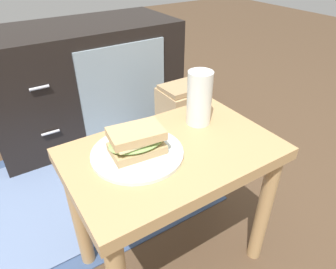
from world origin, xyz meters
TOP-DOWN VIEW (x-y plane):
  - ground_plane at (0.00, 0.00)m, footprint 8.00×8.00m
  - side_table at (0.00, 0.00)m, footprint 0.56×0.36m
  - tv_cabinet at (0.08, 0.95)m, footprint 0.96×0.46m
  - area_rug at (-0.23, 0.50)m, footprint 1.16×0.80m
  - plate at (-0.09, 0.03)m, footprint 0.24×0.24m
  - sandwich_front at (-0.09, 0.03)m, footprint 0.15×0.11m
  - beer_glass at (0.14, 0.07)m, footprint 0.07×0.07m
  - paper_bag at (0.35, 0.45)m, footprint 0.19×0.17m

SIDE VIEW (x-z plane):
  - ground_plane at x=0.00m, z-range 0.00..0.00m
  - area_rug at x=-0.23m, z-range 0.00..0.01m
  - paper_bag at x=0.35m, z-range 0.00..0.39m
  - tv_cabinet at x=0.08m, z-range 0.00..0.58m
  - side_table at x=0.00m, z-range 0.14..0.60m
  - plate at x=-0.09m, z-range 0.46..0.47m
  - sandwich_front at x=-0.09m, z-range 0.47..0.54m
  - beer_glass at x=0.14m, z-range 0.46..0.62m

